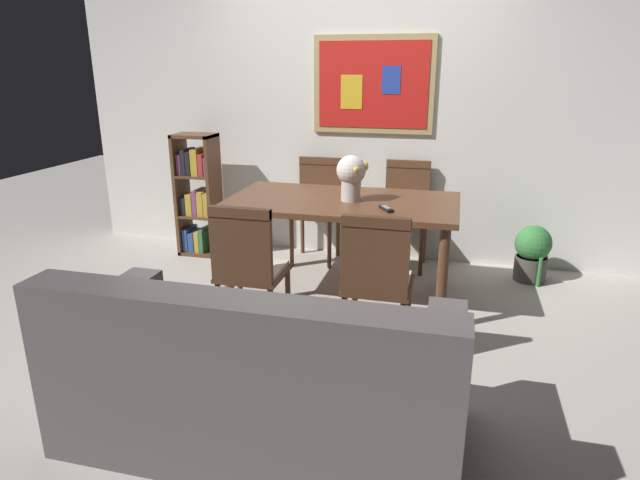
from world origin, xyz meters
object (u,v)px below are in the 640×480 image
object	(u,v)px
dining_chair_far_left	(318,201)
tv_remote	(386,209)
dining_table	(342,212)
dining_chair_far_right	(406,205)
dining_chair_near_right	(377,274)
bookshelf	(198,196)
leather_couch	(258,383)
flower_vase	(352,174)
potted_ivy	(532,252)
dining_chair_near_left	(248,263)

from	to	relation	value
dining_chair_far_left	tv_remote	xyz separation A→B (m)	(0.75, -1.03, 0.23)
dining_table	dining_chair_far_right	bearing A→B (deg)	65.21
dining_table	dining_chair_far_right	world-z (taller)	dining_chair_far_right
dining_chair_near_right	bookshelf	world-z (taller)	bookshelf
leather_couch	bookshelf	size ratio (longest dim) A/B	1.62
leather_couch	flower_vase	world-z (taller)	flower_vase
potted_ivy	dining_table	bearing A→B (deg)	-153.87
potted_ivy	tv_remote	xyz separation A→B (m)	(-1.09, -0.93, 0.53)
dining_chair_far_left	leather_couch	size ratio (longest dim) A/B	0.51
dining_table	dining_chair_far_right	size ratio (longest dim) A/B	1.83
tv_remote	dining_chair_near_right	bearing A→B (deg)	-86.55
dining_chair_near_left	bookshelf	bearing A→B (deg)	125.64
dining_chair_far_left	potted_ivy	world-z (taller)	dining_chair_far_left
dining_chair_near_left	dining_table	bearing A→B (deg)	64.31
dining_chair_far_right	leather_couch	xyz separation A→B (m)	(-0.40, -2.58, -0.22)
dining_table	leather_couch	bearing A→B (deg)	-90.47
dining_chair_far_left	dining_chair_far_right	distance (m)	0.78
dining_table	bookshelf	size ratio (longest dim) A/B	1.49
dining_chair_far_right	tv_remote	bearing A→B (deg)	-91.95
dining_table	flower_vase	bearing A→B (deg)	-11.28
dining_table	leather_couch	size ratio (longest dim) A/B	0.92
dining_chair_far_right	dining_table	bearing A→B (deg)	-114.79
tv_remote	dining_chair_far_right	bearing A→B (deg)	88.05
dining_chair_far_right	flower_vase	bearing A→B (deg)	-110.62
dining_chair_near_right	tv_remote	distance (m)	0.67
dining_chair_far_left	bookshelf	size ratio (longest dim) A/B	0.82
leather_couch	flower_vase	xyz separation A→B (m)	(0.08, 1.73, 0.64)
dining_chair_far_right	bookshelf	world-z (taller)	bookshelf
dining_table	potted_ivy	size ratio (longest dim) A/B	3.14
dining_chair_far_left	potted_ivy	xyz separation A→B (m)	(1.83, -0.10, -0.30)
dining_chair_far_left	flower_vase	xyz separation A→B (m)	(0.46, -0.82, 0.41)
dining_chair_far_right	leather_couch	world-z (taller)	dining_chair_far_right
dining_chair_far_right	tv_remote	xyz separation A→B (m)	(-0.04, -1.06, 0.23)
dining_chair_far_right	dining_chair_near_left	distance (m)	1.86
bookshelf	potted_ivy	world-z (taller)	bookshelf
dining_chair_far_right	potted_ivy	world-z (taller)	dining_chair_far_right
dining_chair_far_left	dining_chair_near_left	distance (m)	1.65
dining_chair_near_right	dining_chair_near_left	xyz separation A→B (m)	(-0.79, -0.00, 0.00)
dining_chair_far_left	potted_ivy	bearing A→B (deg)	-3.11
dining_table	dining_chair_near_right	xyz separation A→B (m)	(0.39, -0.85, -0.13)
dining_table	dining_chair_far_left	world-z (taller)	dining_chair_far_left
dining_chair_far_right	bookshelf	size ratio (longest dim) A/B	0.82
dining_table	potted_ivy	xyz separation A→B (m)	(1.44, 0.71, -0.43)
bookshelf	dining_chair_near_right	bearing A→B (deg)	-38.83
dining_chair_near_right	potted_ivy	bearing A→B (deg)	55.88
potted_ivy	dining_chair_near_right	bearing A→B (deg)	-124.12
dining_chair_near_right	leather_couch	size ratio (longest dim) A/B	0.51
dining_chair_far_right	dining_chair_near_left	world-z (taller)	same
dining_chair_far_right	dining_chair_near_left	xyz separation A→B (m)	(-0.79, -1.68, 0.00)
dining_table	tv_remote	bearing A→B (deg)	-32.76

